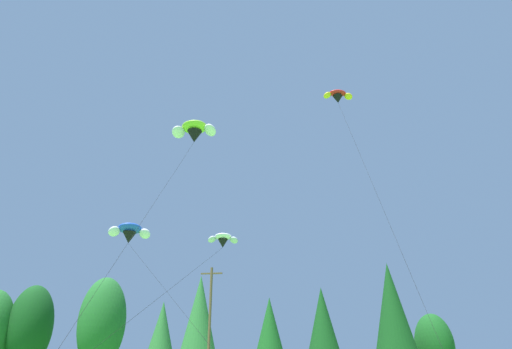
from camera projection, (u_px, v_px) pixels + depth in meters
The scene contains 13 objects.
treeline_tree_b at pixel (30, 327), 53.81m from camera, with size 5.14×5.14×12.37m.
treeline_tree_c at pixel (102, 322), 51.95m from camera, with size 5.28×5.28×12.87m.
treeline_tree_d at pixel (161, 336), 52.23m from camera, with size 3.86×3.86×10.26m.
treeline_tree_e at pixel (199, 319), 50.20m from camera, with size 4.39×4.39×12.69m.
treeline_tree_f at pixel (270, 334), 47.99m from camera, with size 3.80×3.80×10.00m.
treeline_tree_g at pixel (323, 327), 46.79m from camera, with size 3.98×3.98×10.80m.
treeline_tree_h at pixel (392, 311), 47.62m from camera, with size 4.56×4.56×13.44m.
treeline_tree_i at pixel (435, 346), 49.09m from camera, with size 4.10×4.10×8.52m.
utility_pole at pixel (209, 328), 44.03m from camera, with size 2.20×0.26×12.26m.
parafoil_kite_high_white at pixel (223, 240), 33.56m from camera, with size 3.66×18.37×10.58m.
parafoil_kite_mid_blue_white at pixel (130, 233), 39.07m from camera, with size 14.24×17.49×12.67m.
parafoil_kite_far_red_yellow at pixel (338, 96), 39.08m from camera, with size 3.80×14.12×22.96m.
parafoil_kite_low_lime_white at pixel (194, 131), 33.63m from camera, with size 3.55×14.95×18.18m.
Camera 1 is at (2.12, 3.94, 1.92)m, focal length 32.15 mm.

